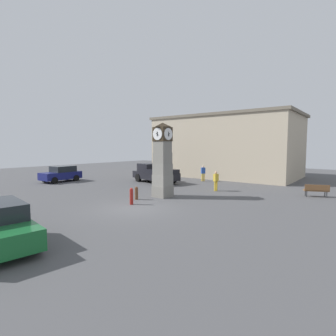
# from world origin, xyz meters

# --- Properties ---
(ground_plane) EXTENTS (72.83, 72.83, 0.00)m
(ground_plane) POSITION_xyz_m (0.00, 0.00, 0.00)
(ground_plane) COLOR #4C4C4F
(clock_tower) EXTENTS (1.36, 1.36, 5.24)m
(clock_tower) POSITION_xyz_m (-1.07, 3.61, 2.54)
(clock_tower) COLOR slate
(clock_tower) RESTS_ON ground_plane
(bollard_near_tower) EXTENTS (0.23, 0.23, 0.89)m
(bollard_near_tower) POSITION_xyz_m (-1.79, 1.74, 0.45)
(bollard_near_tower) COLOR brown
(bollard_near_tower) RESTS_ON ground_plane
(bollard_mid_row) EXTENTS (0.22, 0.22, 1.04)m
(bollard_mid_row) POSITION_xyz_m (-0.90, 0.50, 0.53)
(bollard_mid_row) COLOR maroon
(bollard_mid_row) RESTS_ON ground_plane
(car_end_of_row) EXTENTS (2.15, 3.94, 1.58)m
(car_end_of_row) POSITION_xyz_m (-14.26, 2.96, 0.80)
(car_end_of_row) COLOR navy
(car_end_of_row) RESTS_ON ground_plane
(pickup_truck) EXTENTS (5.49, 3.14, 1.85)m
(pickup_truck) POSITION_xyz_m (-6.53, 8.68, 0.93)
(pickup_truck) COLOR black
(pickup_truck) RESTS_ON ground_plane
(bench) EXTENTS (1.67, 1.17, 0.90)m
(bench) POSITION_xyz_m (7.32, 10.62, 0.52)
(bench) COLOR brown
(bench) RESTS_ON ground_plane
(pedestrian_near_bench) EXTENTS (0.31, 0.44, 1.59)m
(pedestrian_near_bench) POSITION_xyz_m (0.59, 8.22, 0.90)
(pedestrian_near_bench) COLOR gold
(pedestrian_near_bench) RESTS_ON ground_plane
(pedestrian_crossing_lot) EXTENTS (0.43, 0.47, 1.61)m
(pedestrian_crossing_lot) POSITION_xyz_m (-3.41, 12.58, 0.92)
(pedestrian_crossing_lot) COLOR gold
(pedestrian_crossing_lot) RESTS_ON ground_plane
(street_lamp_near_road) EXTENTS (0.50, 0.24, 6.10)m
(street_lamp_near_road) POSITION_xyz_m (-4.17, 15.63, 3.54)
(street_lamp_near_road) COLOR slate
(street_lamp_near_road) RESTS_ON ground_plane
(warehouse_blue_far) EXTENTS (16.83, 10.21, 7.15)m
(warehouse_blue_far) POSITION_xyz_m (-4.00, 18.58, 3.58)
(warehouse_blue_far) COLOR #B7A88E
(warehouse_blue_far) RESTS_ON ground_plane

